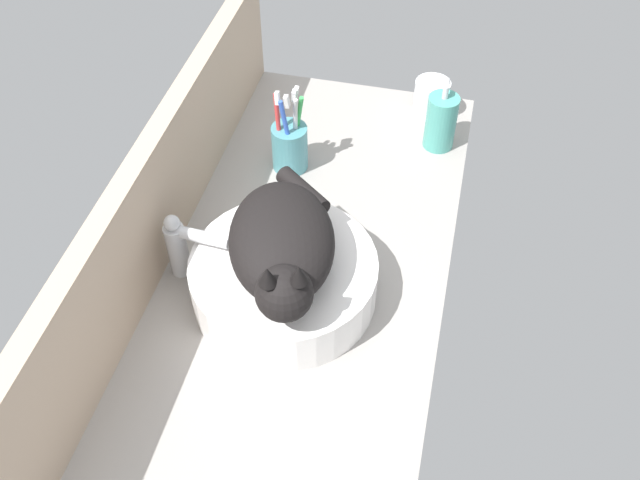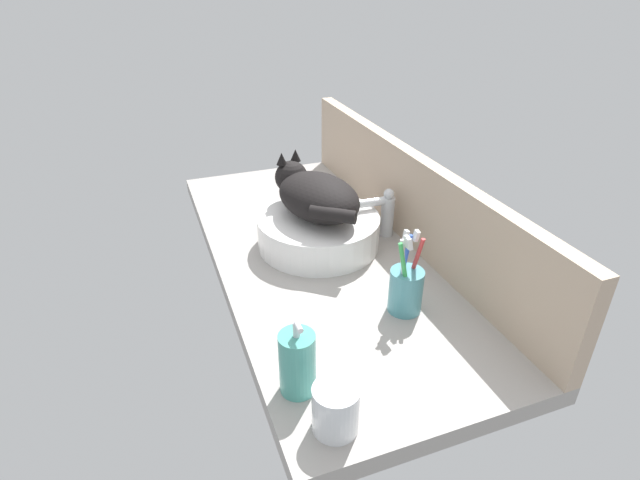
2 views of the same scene
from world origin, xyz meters
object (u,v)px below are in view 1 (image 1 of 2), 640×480
object	(u,v)px
cat	(282,246)
soap_dispenser	(441,122)
sink_basin	(284,279)
faucet	(182,244)
water_glass	(431,101)
toothbrush_cup	(290,145)

from	to	relation	value
cat	soap_dispenser	bearing A→B (deg)	-23.26
sink_basin	faucet	world-z (taller)	faucet
faucet	soap_dispenser	xyz separation A→B (cm)	(45.30, -39.17, -1.22)
sink_basin	soap_dispenser	size ratio (longest dim) A/B	2.07
sink_basin	faucet	size ratio (longest dim) A/B	2.33
faucet	soap_dispenser	world-z (taller)	soap_dispenser
sink_basin	soap_dispenser	distance (cm)	50.88
water_glass	toothbrush_cup	bearing A→B (deg)	132.91
toothbrush_cup	faucet	bearing A→B (deg)	161.42
faucet	soap_dispenser	size ratio (longest dim) A/B	0.89
soap_dispenser	water_glass	world-z (taller)	soap_dispenser
cat	faucet	distance (cm)	20.06
soap_dispenser	toothbrush_cup	world-z (taller)	toothbrush_cup
toothbrush_cup	water_glass	world-z (taller)	toothbrush_cup
faucet	sink_basin	bearing A→B (deg)	-93.24
soap_dispenser	water_glass	xyz separation A→B (cm)	(9.95, 3.07, -2.45)
soap_dispenser	toothbrush_cup	bearing A→B (deg)	115.70
sink_basin	toothbrush_cup	size ratio (longest dim) A/B	1.69
sink_basin	cat	bearing A→B (deg)	-159.38
faucet	cat	bearing A→B (deg)	-97.04
water_glass	faucet	bearing A→B (deg)	146.84
soap_dispenser	sink_basin	bearing A→B (deg)	155.67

